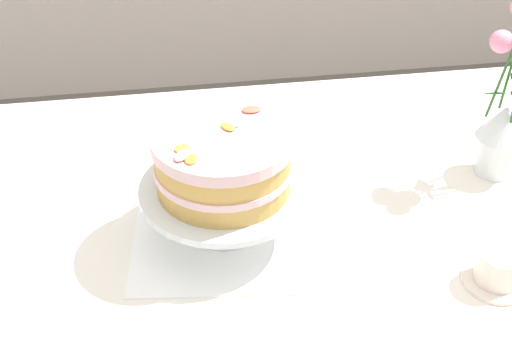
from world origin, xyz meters
The scene contains 6 objects.
dining_table centered at (0.00, -0.03, 0.65)m, with size 1.40×1.00×0.74m.
linen_napkin centered at (-0.09, -0.02, 0.74)m, with size 0.32×0.32×0.00m, color white.
cake_stand centered at (-0.09, -0.02, 0.82)m, with size 0.29×0.29×0.10m.
layer_cake centered at (-0.09, -0.02, 0.89)m, with size 0.23×0.23×0.11m.
flower_vase centered at (0.45, 0.09, 0.88)m, with size 0.11×0.10×0.35m.
teacup centered at (0.33, -0.21, 0.77)m, with size 0.12×0.11×0.06m.
Camera 1 is at (-0.19, -1.00, 1.59)m, focal length 51.54 mm.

